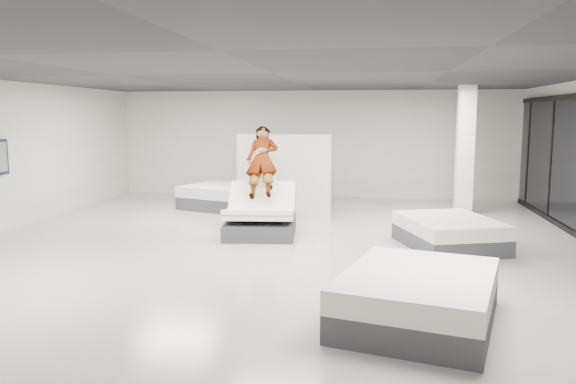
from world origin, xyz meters
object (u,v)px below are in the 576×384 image
object	(u,v)px
person	(262,174)
remote	(271,188)
hero_bed	(261,218)
flat_bed_right_far	(449,233)
divider_panel	(284,177)
flat_bed_left_far	(229,197)
flat_bed_right_near	(418,298)
column	(465,151)

from	to	relation	value
person	remote	bearing A→B (deg)	-57.85
hero_bed	flat_bed_right_far	xyz separation A→B (m)	(3.72, -0.59, -0.07)
flat_bed_right_far	divider_panel	bearing A→B (deg)	146.65
person	flat_bed_left_far	bearing A→B (deg)	112.16
divider_panel	flat_bed_left_far	world-z (taller)	divider_panel
divider_panel	flat_bed_right_far	world-z (taller)	divider_panel
hero_bed	flat_bed_right_near	distance (m)	5.46
flat_bed_right_far	remote	bearing A→B (deg)	170.51
hero_bed	column	xyz separation A→B (m)	(4.52, 3.13, 1.25)
flat_bed_right_far	person	bearing A→B (deg)	166.37
hero_bed	column	size ratio (longest dim) A/B	0.62
flat_bed_right_far	hero_bed	bearing A→B (deg)	170.98
flat_bed_right_near	hero_bed	bearing A→B (deg)	121.62
hero_bed	flat_bed_left_far	world-z (taller)	hero_bed
hero_bed	divider_panel	bearing A→B (deg)	83.47
flat_bed_left_far	column	distance (m)	6.15
person	flat_bed_left_far	size ratio (longest dim) A/B	0.68
person	flat_bed_right_far	xyz separation A→B (m)	(3.76, -0.91, -0.95)
hero_bed	flat_bed_right_far	world-z (taller)	hero_bed
hero_bed	flat_bed_right_near	world-z (taller)	hero_bed
person	remote	xyz separation A→B (m)	(0.25, -0.33, -0.24)
person	flat_bed_right_far	distance (m)	3.98
flat_bed_right_far	flat_bed_right_near	bearing A→B (deg)	-102.03
column	hero_bed	bearing A→B (deg)	-145.32
hero_bed	flat_bed_left_far	bearing A→B (deg)	115.98
column	flat_bed_right_far	bearing A→B (deg)	-102.10
remote	flat_bed_right_far	world-z (taller)	remote
column	divider_panel	bearing A→B (deg)	-162.07
flat_bed_right_near	column	bearing A→B (deg)	77.93
column	flat_bed_right_near	bearing A→B (deg)	-102.07
divider_panel	flat_bed_right_far	size ratio (longest dim) A/B	0.93
person	divider_panel	xyz separation A→B (m)	(0.23, 1.41, -0.22)
hero_bed	flat_bed_right_near	bearing A→B (deg)	-58.38
flat_bed_right_far	column	xyz separation A→B (m)	(0.80, 3.72, 1.32)
person	divider_panel	bearing A→B (deg)	74.82
flat_bed_left_far	person	bearing A→B (deg)	-61.97
flat_bed_right_near	flat_bed_left_far	size ratio (longest dim) A/B	0.96
remote	flat_bed_right_far	bearing A→B (deg)	-15.37
divider_panel	flat_bed_right_near	size ratio (longest dim) A/B	0.86
flat_bed_right_near	flat_bed_left_far	xyz separation A→B (m)	(-4.35, 7.70, 0.00)
person	column	size ratio (longest dim) A/B	0.58
flat_bed_right_near	column	size ratio (longest dim) A/B	0.81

